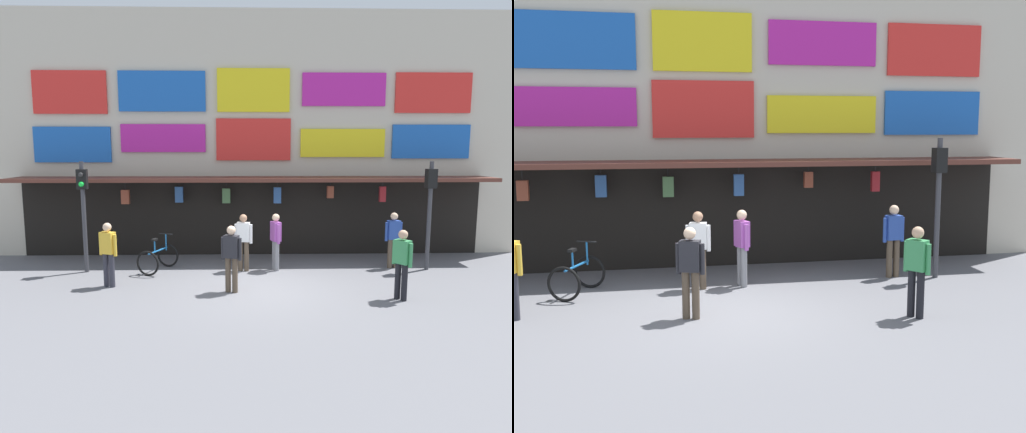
# 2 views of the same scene
# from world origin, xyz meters

# --- Properties ---
(ground_plane) EXTENTS (80.00, 80.00, 0.00)m
(ground_plane) POSITION_xyz_m (0.00, 0.00, 0.00)
(ground_plane) COLOR slate
(shopfront) EXTENTS (18.00, 2.60, 8.00)m
(shopfront) POSITION_xyz_m (-0.00, 4.57, 3.96)
(shopfront) COLOR beige
(shopfront) RESTS_ON ground
(traffic_light_near) EXTENTS (0.30, 0.34, 3.20)m
(traffic_light_near) POSITION_xyz_m (-4.91, 1.79, 2.14)
(traffic_light_near) COLOR #38383D
(traffic_light_near) RESTS_ON ground
(traffic_light_far) EXTENTS (0.30, 0.33, 3.20)m
(traffic_light_far) POSITION_xyz_m (5.10, 1.81, 2.14)
(traffic_light_far) COLOR #38383D
(traffic_light_far) RESTS_ON ground
(bicycle_parked) EXTENTS (1.09, 1.34, 1.05)m
(bicycle_parked) POSITION_xyz_m (-2.84, 1.82, 0.39)
(bicycle_parked) COLOR black
(bicycle_parked) RESTS_ON ground
(pedestrian_in_green) EXTENTS (0.52, 0.40, 1.68)m
(pedestrian_in_green) POSITION_xyz_m (-0.34, 1.81, 0.98)
(pedestrian_in_green) COLOR brown
(pedestrian_in_green) RESTS_ON ground
(pedestrian_in_yellow) EXTENTS (0.32, 0.51, 1.68)m
(pedestrian_in_yellow) POSITION_xyz_m (0.60, 1.86, 0.95)
(pedestrian_in_yellow) COLOR gray
(pedestrian_in_yellow) RESTS_ON ground
(pedestrian_in_white) EXTENTS (0.50, 0.34, 1.68)m
(pedestrian_in_white) POSITION_xyz_m (-3.82, 0.29, 0.95)
(pedestrian_in_white) COLOR #2D2D38
(pedestrian_in_white) RESTS_ON ground
(pedestrian_in_purple) EXTENTS (0.53, 0.26, 1.68)m
(pedestrian_in_purple) POSITION_xyz_m (4.14, 2.02, 0.95)
(pedestrian_in_purple) COLOR brown
(pedestrian_in_purple) RESTS_ON ground
(pedestrian_in_black) EXTENTS (0.51, 0.43, 1.68)m
(pedestrian_in_black) POSITION_xyz_m (-0.63, -0.24, 0.98)
(pedestrian_in_black) COLOR brown
(pedestrian_in_black) RESTS_ON ground
(pedestrian_in_blue) EXTENTS (0.39, 0.44, 1.68)m
(pedestrian_in_blue) POSITION_xyz_m (3.38, -0.96, 0.95)
(pedestrian_in_blue) COLOR black
(pedestrian_in_blue) RESTS_ON ground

